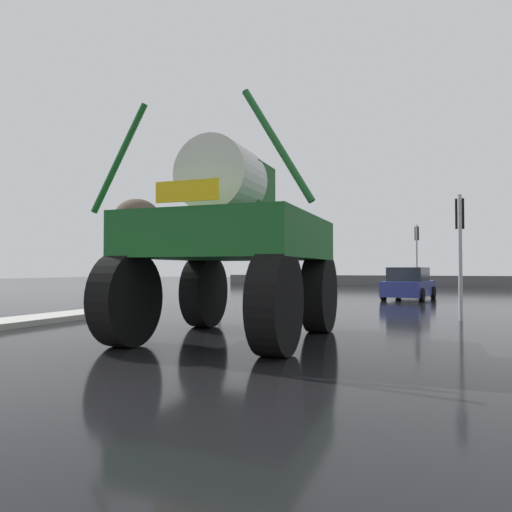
% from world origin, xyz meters
% --- Properties ---
extents(ground_plane, '(120.00, 120.00, 0.00)m').
position_xyz_m(ground_plane, '(0.00, 18.00, 0.00)').
color(ground_plane, black).
extents(median_island, '(1.35, 9.85, 0.15)m').
position_xyz_m(median_island, '(-5.21, 5.41, 0.07)').
color(median_island, '#B2AFA8').
rests_on(median_island, ground).
extents(oversize_sprayer, '(4.29, 5.17, 4.45)m').
position_xyz_m(oversize_sprayer, '(0.98, 5.35, 1.96)').
color(oversize_sprayer, black).
rests_on(oversize_sprayer, ground).
extents(sedan_ahead, '(2.29, 4.29, 1.52)m').
position_xyz_m(sedan_ahead, '(3.09, 20.35, 0.71)').
color(sedan_ahead, navy).
rests_on(sedan_ahead, ground).
extents(traffic_signal_near_left, '(0.24, 0.54, 3.53)m').
position_xyz_m(traffic_signal_near_left, '(-6.19, 11.18, 2.57)').
color(traffic_signal_near_left, '#A8AAAF').
rests_on(traffic_signal_near_left, ground).
extents(traffic_signal_near_right, '(0.24, 0.54, 3.52)m').
position_xyz_m(traffic_signal_near_right, '(5.32, 11.18, 2.57)').
color(traffic_signal_near_right, '#A8AAAF').
rests_on(traffic_signal_near_right, ground).
extents(traffic_signal_far_left, '(0.24, 0.55, 4.18)m').
position_xyz_m(traffic_signal_far_left, '(2.90, 27.75, 3.05)').
color(traffic_signal_far_left, '#A8AAAF').
rests_on(traffic_signal_far_left, ground).
extents(streetlight_far_left, '(1.59, 0.24, 8.00)m').
position_xyz_m(streetlight_far_left, '(-8.41, 23.31, 4.41)').
color(streetlight_far_left, '#A8AAAF').
rests_on(streetlight_far_left, ground).
extents(bare_tree_left, '(2.40, 2.40, 5.14)m').
position_xyz_m(bare_tree_left, '(-10.35, 17.36, 4.07)').
color(bare_tree_left, '#473828').
rests_on(bare_tree_left, ground).
extents(roadside_barrier, '(30.82, 0.24, 0.90)m').
position_xyz_m(roadside_barrier, '(0.00, 39.21, 0.45)').
color(roadside_barrier, '#59595B').
rests_on(roadside_barrier, ground).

